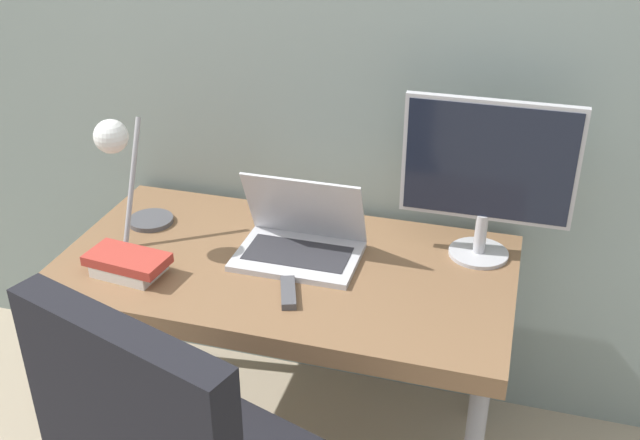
% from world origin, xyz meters
% --- Properties ---
extents(wall_back, '(8.00, 0.05, 2.60)m').
position_xyz_m(wall_back, '(0.00, 0.78, 1.30)').
color(wall_back, gray).
rests_on(wall_back, ground_plane).
extents(desk, '(1.34, 0.72, 0.71)m').
position_xyz_m(desk, '(0.00, 0.36, 0.65)').
color(desk, brown).
rests_on(desk, ground_plane).
extents(laptop, '(0.36, 0.26, 0.25)m').
position_xyz_m(laptop, '(0.03, 0.41, 0.76)').
color(laptop, silver).
rests_on(laptop, desk).
extents(monitor, '(0.49, 0.18, 0.49)m').
position_xyz_m(monitor, '(0.55, 0.57, 0.99)').
color(monitor, '#B7B7BC').
rests_on(monitor, desk).
extents(desk_lamp, '(0.14, 0.28, 0.41)m').
position_xyz_m(desk_lamp, '(-0.50, 0.36, 0.98)').
color(desk_lamp, '#4C4C51').
rests_on(desk_lamp, desk).
extents(book_stack, '(0.25, 0.15, 0.06)m').
position_xyz_m(book_stack, '(-0.42, 0.18, 0.75)').
color(book_stack, silver).
rests_on(book_stack, desk).
extents(tv_remote, '(0.09, 0.15, 0.02)m').
position_xyz_m(tv_remote, '(0.06, 0.20, 0.72)').
color(tv_remote, '#4C4C51').
rests_on(tv_remote, desk).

